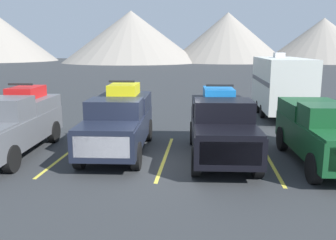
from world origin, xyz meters
name	(u,v)px	position (x,y,z in m)	size (l,w,h in m)	color
ground_plane	(163,164)	(0.00, 0.00, 0.00)	(240.00, 240.00, 0.00)	#2D3033
pickup_truck_a	(13,122)	(-5.80, 0.78, 1.22)	(2.32, 5.81, 2.61)	#595B60
pickup_truck_b	(119,120)	(-1.87, 1.48, 1.24)	(2.43, 5.75, 2.70)	black
pickup_truck_c	(221,124)	(2.03, 1.12, 1.23)	(2.45, 5.84, 2.61)	black
pickup_truck_d	(324,131)	(5.54, 0.65, 1.16)	(2.38, 5.47, 2.17)	#144723
lot_stripe_b	(67,154)	(-3.79, 0.87, 0.00)	(0.12, 5.50, 0.01)	gold
lot_stripe_c	(165,157)	(0.00, 0.87, 0.00)	(0.12, 5.50, 0.01)	gold
lot_stripe_d	(269,160)	(3.79, 0.87, 0.00)	(0.12, 5.50, 0.01)	gold
camper_trailer_a	(281,83)	(5.88, 9.89, 1.95)	(2.50, 8.15, 3.69)	silver
mountain_ridge	(198,36)	(-0.75, 89.70, 6.88)	(153.78, 45.39, 14.98)	gray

